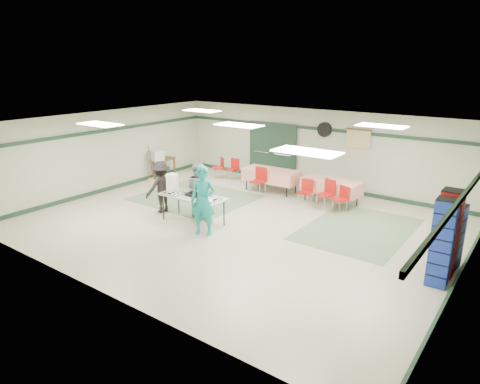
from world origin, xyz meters
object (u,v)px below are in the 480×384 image
Objects in this scene: crate_stack_blue_a at (442,243)px; chair_loose_b at (220,166)px; serving_table at (193,197)px; volunteer_teal at (203,201)px; chair_c at (342,197)px; broom at (151,163)px; volunteer_grey at (198,189)px; chair_a at (327,191)px; office_printer at (156,155)px; dining_table_b at (271,175)px; chair_d at (260,178)px; volunteer_dark at (161,187)px; dining_table_a at (331,186)px; chair_b at (306,189)px; crate_stack_red at (448,233)px; chair_loose_a at (234,167)px; crate_stack_blue_b at (451,236)px; printer_table at (164,161)px.

chair_loose_b is at bearing 156.30° from crate_stack_blue_a.
volunteer_teal is (0.78, -0.47, 0.17)m from serving_table.
broom reaches higher than chair_c.
volunteer_grey is 1.92× the size of chair_loose_b.
chair_a is 1.94× the size of office_printer.
office_printer is (-4.23, -1.23, 0.36)m from dining_table_b.
volunteer_teal is 5.73m from office_printer.
volunteer_teal is 5.47m from crate_stack_blue_a.
chair_d is at bearing 14.98° from chair_loose_b.
chair_a reaches higher than serving_table.
volunteer_dark is (-1.10, -0.36, -0.03)m from volunteer_grey.
dining_table_a is 2.35m from chair_d.
chair_b is at bearing 59.91° from serving_table.
chair_b is at bearing -21.70° from dining_table_b.
office_printer reaches higher than chair_d.
serving_table is 6.25m from crate_stack_red.
crate_stack_blue_a is 3.81× the size of office_printer.
chair_d is at bearing 158.74° from crate_stack_red.
volunteer_teal is 0.93× the size of dining_table_b.
volunteer_teal is 2.25× the size of chair_loose_a.
chair_loose_a is (-1.82, 4.24, -0.23)m from serving_table.
crate_stack_blue_a is at bearing -17.88° from chair_a.
crate_stack_red is 0.51m from crate_stack_blue_b.
volunteer_dark is at bearing -121.07° from chair_a.
chair_c is at bearing 143.93° from crate_stack_red.
broom reaches higher than office_printer.
volunteer_grey is 1.74× the size of chair_a.
crate_stack_blue_b is at bearing 116.80° from volunteer_dark.
volunteer_dark is 3.92m from printer_table.
volunteer_grey is at bearing -65.00° from chair_loose_a.
broom is (-2.85, 2.19, -0.07)m from volunteer_dark.
serving_table is 2.03× the size of printer_table.
crate_stack_blue_a is (3.73, -2.90, 0.33)m from chair_a.
volunteer_teal is at bearing -83.55° from dining_table_b.
chair_a is (2.34, -0.57, -0.01)m from dining_table_b.
chair_loose_b is at bearing 158.01° from chair_d.
crate_stack_red is at bearing -14.28° from chair_c.
dining_table_a is 1.42× the size of broom.
dining_table_a is at bearing 138.19° from crate_stack_blue_a.
chair_a is at bearing -11.58° from chair_loose_a.
chair_d is 0.50× the size of crate_stack_red.
office_printer is at bearing 127.99° from volunteer_teal.
office_printer is (-10.30, 1.72, 0.01)m from crate_stack_red.
crate_stack_blue_b reaches higher than chair_loose_a.
dining_table_b is 2.33× the size of chair_loose_b.
office_printer is at bearing -112.80° from volunteer_dark.
volunteer_teal reaches higher than chair_b.
crate_stack_red is (6.16, -2.40, 0.35)m from chair_d.
crate_stack_blue_b is (7.53, 1.15, -0.05)m from volunteer_dark.
volunteer_grey is at bearing -173.02° from crate_stack_blue_b.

